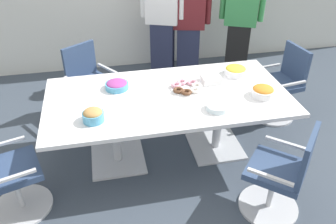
{
  "coord_description": "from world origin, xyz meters",
  "views": [
    {
      "loc": [
        -0.61,
        -2.91,
        2.5
      ],
      "look_at": [
        0.0,
        0.0,
        0.55
      ],
      "focal_mm": 37.24,
      "sensor_mm": 36.0,
      "label": 1
    }
  ],
  "objects_px": {
    "conference_table": "(168,106)",
    "napkin_pile": "(211,79)",
    "office_chair_3": "(281,87)",
    "person_standing_0": "(162,16)",
    "snack_bowl_chips_orange": "(263,91)",
    "plate_stack": "(217,107)",
    "person_standing_1": "(189,23)",
    "snack_bowl_cookies": "(93,115)",
    "snack_bowl_candy_mix": "(117,85)",
    "donut_platter": "(187,87)",
    "person_standing_2": "(241,19)",
    "office_chair_0": "(90,86)",
    "snack_bowl_chips_yellow": "(236,70)",
    "office_chair_1": "(6,177)",
    "office_chair_2": "(281,177)"
  },
  "relations": [
    {
      "from": "office_chair_3",
      "to": "donut_platter",
      "type": "bearing_deg",
      "value": 97.98
    },
    {
      "from": "plate_stack",
      "to": "snack_bowl_cookies",
      "type": "bearing_deg",
      "value": 177.47
    },
    {
      "from": "conference_table",
      "to": "person_standing_1",
      "type": "distance_m",
      "value": 1.84
    },
    {
      "from": "snack_bowl_chips_orange",
      "to": "plate_stack",
      "type": "bearing_deg",
      "value": -164.48
    },
    {
      "from": "conference_table",
      "to": "napkin_pile",
      "type": "xyz_separation_m",
      "value": [
        0.5,
        0.18,
        0.16
      ]
    },
    {
      "from": "office_chair_2",
      "to": "person_standing_2",
      "type": "xyz_separation_m",
      "value": [
        0.57,
        2.53,
        0.52
      ]
    },
    {
      "from": "conference_table",
      "to": "donut_platter",
      "type": "distance_m",
      "value": 0.27
    },
    {
      "from": "person_standing_0",
      "to": "conference_table",
      "type": "bearing_deg",
      "value": 102.5
    },
    {
      "from": "person_standing_1",
      "to": "snack_bowl_chips_orange",
      "type": "relative_size",
      "value": 7.31
    },
    {
      "from": "office_chair_0",
      "to": "office_chair_3",
      "type": "xyz_separation_m",
      "value": [
        2.3,
        -0.49,
        0.0
      ]
    },
    {
      "from": "office_chair_1",
      "to": "snack_bowl_chips_orange",
      "type": "xyz_separation_m",
      "value": [
        2.43,
        0.28,
        0.4
      ]
    },
    {
      "from": "conference_table",
      "to": "snack_bowl_chips_yellow",
      "type": "bearing_deg",
      "value": 19.54
    },
    {
      "from": "person_standing_0",
      "to": "person_standing_2",
      "type": "height_order",
      "value": "person_standing_0"
    },
    {
      "from": "snack_bowl_cookies",
      "to": "plate_stack",
      "type": "xyz_separation_m",
      "value": [
        1.13,
        -0.05,
        -0.03
      ]
    },
    {
      "from": "office_chair_3",
      "to": "person_standing_0",
      "type": "relative_size",
      "value": 0.49
    },
    {
      "from": "office_chair_1",
      "to": "person_standing_0",
      "type": "xyz_separation_m",
      "value": [
        1.81,
        2.24,
        0.57
      ]
    },
    {
      "from": "office_chair_1",
      "to": "donut_platter",
      "type": "height_order",
      "value": "office_chair_1"
    },
    {
      "from": "office_chair_1",
      "to": "person_standing_2",
      "type": "xyz_separation_m",
      "value": [
        2.88,
        2.05,
        0.52
      ]
    },
    {
      "from": "person_standing_0",
      "to": "napkin_pile",
      "type": "height_order",
      "value": "person_standing_0"
    },
    {
      "from": "person_standing_1",
      "to": "snack_bowl_chips_yellow",
      "type": "xyz_separation_m",
      "value": [
        0.16,
        -1.42,
        -0.07
      ]
    },
    {
      "from": "conference_table",
      "to": "office_chair_0",
      "type": "bearing_deg",
      "value": 128.49
    },
    {
      "from": "snack_bowl_chips_yellow",
      "to": "plate_stack",
      "type": "xyz_separation_m",
      "value": [
        -0.42,
        -0.64,
        -0.02
      ]
    },
    {
      "from": "snack_bowl_cookies",
      "to": "snack_bowl_candy_mix",
      "type": "height_order",
      "value": "snack_bowl_cookies"
    },
    {
      "from": "person_standing_1",
      "to": "snack_bowl_candy_mix",
      "type": "distance_m",
      "value": 1.86
    },
    {
      "from": "snack_bowl_chips_orange",
      "to": "napkin_pile",
      "type": "height_order",
      "value": "snack_bowl_chips_orange"
    },
    {
      "from": "snack_bowl_chips_orange",
      "to": "plate_stack",
      "type": "height_order",
      "value": "snack_bowl_chips_orange"
    },
    {
      "from": "person_standing_1",
      "to": "person_standing_2",
      "type": "bearing_deg",
      "value": -178.48
    },
    {
      "from": "conference_table",
      "to": "office_chair_3",
      "type": "bearing_deg",
      "value": 17.66
    },
    {
      "from": "person_standing_0",
      "to": "snack_bowl_candy_mix",
      "type": "relative_size",
      "value": 7.8
    },
    {
      "from": "conference_table",
      "to": "office_chair_0",
      "type": "relative_size",
      "value": 2.64
    },
    {
      "from": "donut_platter",
      "to": "person_standing_1",
      "type": "bearing_deg",
      "value": 74.7
    },
    {
      "from": "conference_table",
      "to": "person_standing_0",
      "type": "distance_m",
      "value": 1.81
    },
    {
      "from": "office_chair_0",
      "to": "napkin_pile",
      "type": "bearing_deg",
      "value": 113.34
    },
    {
      "from": "person_standing_2",
      "to": "snack_bowl_cookies",
      "type": "bearing_deg",
      "value": 66.54
    },
    {
      "from": "snack_bowl_chips_yellow",
      "to": "donut_platter",
      "type": "relative_size",
      "value": 0.77
    },
    {
      "from": "office_chair_1",
      "to": "plate_stack",
      "type": "xyz_separation_m",
      "value": [
        1.91,
        0.14,
        0.37
      ]
    },
    {
      "from": "person_standing_1",
      "to": "napkin_pile",
      "type": "distance_m",
      "value": 1.54
    },
    {
      "from": "snack_bowl_cookies",
      "to": "plate_stack",
      "type": "height_order",
      "value": "snack_bowl_cookies"
    },
    {
      "from": "office_chair_1",
      "to": "plate_stack",
      "type": "bearing_deg",
      "value": 76.77
    },
    {
      "from": "office_chair_0",
      "to": "snack_bowl_candy_mix",
      "type": "distance_m",
      "value": 0.89
    },
    {
      "from": "snack_bowl_chips_yellow",
      "to": "person_standing_0",
      "type": "bearing_deg",
      "value": 109.98
    },
    {
      "from": "snack_bowl_chips_yellow",
      "to": "office_chair_0",
      "type": "bearing_deg",
      "value": 156.57
    },
    {
      "from": "plate_stack",
      "to": "person_standing_0",
      "type": "bearing_deg",
      "value": 92.95
    },
    {
      "from": "person_standing_1",
      "to": "donut_platter",
      "type": "distance_m",
      "value": 1.69
    },
    {
      "from": "office_chair_0",
      "to": "office_chair_2",
      "type": "bearing_deg",
      "value": 94.21
    },
    {
      "from": "snack_bowl_candy_mix",
      "to": "donut_platter",
      "type": "xyz_separation_m",
      "value": [
        0.69,
        -0.16,
        -0.02
      ]
    },
    {
      "from": "snack_bowl_cookies",
      "to": "napkin_pile",
      "type": "relative_size",
      "value": 0.98
    },
    {
      "from": "conference_table",
      "to": "person_standing_1",
      "type": "height_order",
      "value": "person_standing_1"
    },
    {
      "from": "office_chair_0",
      "to": "person_standing_2",
      "type": "xyz_separation_m",
      "value": [
        2.14,
        0.57,
        0.52
      ]
    },
    {
      "from": "snack_bowl_candy_mix",
      "to": "plate_stack",
      "type": "height_order",
      "value": "snack_bowl_candy_mix"
    }
  ]
}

